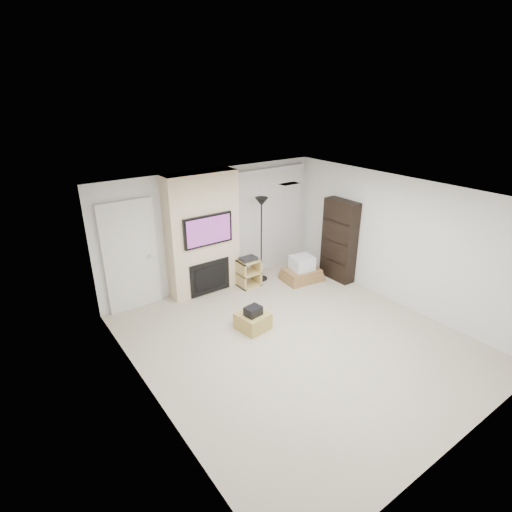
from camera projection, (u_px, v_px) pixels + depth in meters
floor at (297, 340)px, 6.80m from camera, size 5.00×5.50×0.00m
ceiling at (304, 197)px, 5.83m from camera, size 5.00×5.50×0.00m
wall_back at (213, 228)px, 8.37m from camera, size 5.00×0.00×2.50m
wall_front at (472, 364)px, 4.26m from camera, size 5.00×0.00×2.50m
wall_left at (149, 324)px, 4.97m from camera, size 0.00×5.50×2.50m
wall_right at (398, 241)px, 7.66m from camera, size 0.00×5.50×2.50m
hvac_vent at (289, 184)px, 6.65m from camera, size 0.35×0.18×0.01m
ottoman at (253, 321)px, 7.09m from camera, size 0.57×0.57×0.30m
black_bag at (253, 311)px, 6.95m from camera, size 0.31×0.26×0.16m
fireplace_wall at (203, 235)px, 8.03m from camera, size 1.50×0.47×2.50m
entry_door at (131, 257)px, 7.46m from camera, size 1.02×0.11×2.14m
vertical_blinds at (268, 216)px, 9.08m from camera, size 1.98×0.10×2.37m
floor_lamp at (261, 216)px, 8.41m from camera, size 0.28×0.28×1.88m
av_stand at (249, 271)px, 8.57m from camera, size 0.45×0.38×0.66m
box_stack at (302, 271)px, 8.88m from camera, size 0.91×0.73×0.56m
bookshelf at (339, 240)px, 8.71m from camera, size 0.30×0.80×1.80m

